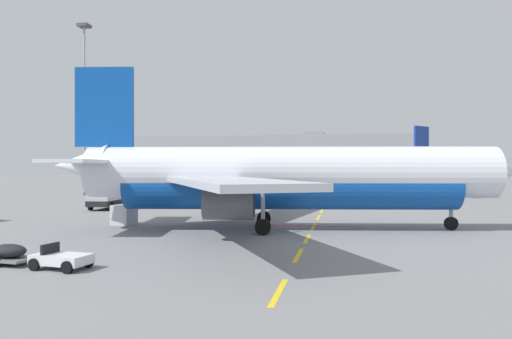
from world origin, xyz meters
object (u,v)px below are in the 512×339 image
object	(u,v)px
catering_truck	(109,194)
uld_cargo_container	(124,215)
airliner_mid_left	(376,170)
airliner_foreground	(282,177)
airliner_far_center	(155,173)
apron_light_mast_near	(84,91)

from	to	relation	value
catering_truck	uld_cargo_container	xyz separation A→B (m)	(8.40, -13.28, -0.85)
uld_cargo_container	airliner_mid_left	bearing A→B (deg)	65.18
catering_truck	uld_cargo_container	world-z (taller)	catering_truck
uld_cargo_container	airliner_foreground	bearing A→B (deg)	-2.27
airliner_mid_left	catering_truck	xyz separation A→B (m)	(-31.33, -36.30, -2.42)
airliner_far_center	uld_cargo_container	bearing A→B (deg)	-68.85
airliner_foreground	airliner_mid_left	bearing A→B (deg)	78.77
airliner_foreground	apron_light_mast_near	bearing A→B (deg)	136.14
airliner_far_center	uld_cargo_container	world-z (taller)	airliner_far_center
airliner_foreground	uld_cargo_container	distance (m)	13.37
catering_truck	airliner_far_center	bearing A→B (deg)	108.51
airliner_foreground	uld_cargo_container	xyz separation A→B (m)	(-12.98, 0.52, -3.15)
catering_truck	uld_cargo_container	size ratio (longest dim) A/B	3.87
airliner_foreground	airliner_mid_left	xyz separation A→B (m)	(9.94, 50.09, 0.11)
airliner_foreground	airliner_far_center	distance (m)	87.42
airliner_mid_left	catering_truck	world-z (taller)	airliner_mid_left
airliner_far_center	catering_truck	distance (m)	66.11
airliner_mid_left	airliner_foreground	bearing A→B (deg)	-101.23
airliner_foreground	uld_cargo_container	bearing A→B (deg)	177.73
airliner_foreground	catering_truck	size ratio (longest dim) A/B	4.86
uld_cargo_container	apron_light_mast_near	xyz separation A→B (m)	(-24.94, 35.93, 16.55)
airliner_mid_left	catering_truck	distance (m)	48.01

